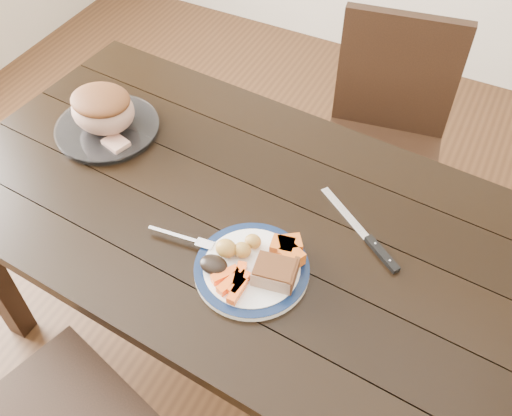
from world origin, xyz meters
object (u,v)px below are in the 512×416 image
at_px(chair_far, 384,132).
at_px(dinner_plate, 252,269).
at_px(carving_knife, 372,243).
at_px(roast_joint, 103,111).
at_px(dining_table, 234,227).
at_px(fork, 186,238).
at_px(pork_slice, 274,273).
at_px(serving_platter, 108,129).

distance_m(chair_far, dinner_plate, 0.94).
relative_size(chair_far, carving_knife, 3.37).
bearing_deg(chair_far, roast_joint, 32.81).
height_order(dining_table, fork, fork).
bearing_deg(carving_knife, roast_joint, -149.05).
distance_m(chair_far, fork, 0.97).
bearing_deg(dining_table, pork_slice, -40.07).
height_order(chair_far, pork_slice, chair_far).
bearing_deg(dinner_plate, roast_joint, 157.32).
xyz_separation_m(dining_table, carving_knife, (0.38, 0.04, 0.10)).
xyz_separation_m(dinner_plate, carving_knife, (0.23, 0.21, -0.00)).
distance_m(fork, carving_knife, 0.47).
relative_size(pork_slice, roast_joint, 0.49).
distance_m(dining_table, dinner_plate, 0.24).
distance_m(dining_table, chair_far, 0.78).
bearing_deg(fork, carving_knife, 19.95).
relative_size(chair_far, dinner_plate, 3.32).
xyz_separation_m(serving_platter, carving_knife, (0.86, -0.05, -0.00)).
distance_m(serving_platter, pork_slice, 0.74).
bearing_deg(roast_joint, pork_slice, -21.19).
xyz_separation_m(dinner_plate, serving_platter, (-0.63, 0.26, 0.00)).
xyz_separation_m(dining_table, dinner_plate, (0.14, -0.17, 0.10)).
bearing_deg(carving_knife, pork_slice, -94.02).
relative_size(dining_table, fork, 9.32).
bearing_deg(carving_knife, fork, -119.18).
bearing_deg(dining_table, serving_platter, 169.06).
bearing_deg(pork_slice, roast_joint, 158.81).
height_order(fork, roast_joint, roast_joint).
bearing_deg(roast_joint, dining_table, -10.94).
bearing_deg(fork, roast_joint, 142.70).
bearing_deg(dining_table, fork, -104.58).
distance_m(pork_slice, carving_knife, 0.28).
relative_size(roast_joint, carving_knife, 0.70).
height_order(pork_slice, roast_joint, roast_joint).
bearing_deg(serving_platter, chair_far, 42.65).
xyz_separation_m(serving_platter, pork_slice, (0.69, -0.27, 0.03)).
bearing_deg(roast_joint, fork, -30.72).
distance_m(dinner_plate, carving_knife, 0.31).
distance_m(chair_far, carving_knife, 0.75).
relative_size(serving_platter, fork, 1.70).
bearing_deg(roast_joint, dinner_plate, -22.68).
bearing_deg(serving_platter, fork, -30.72).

